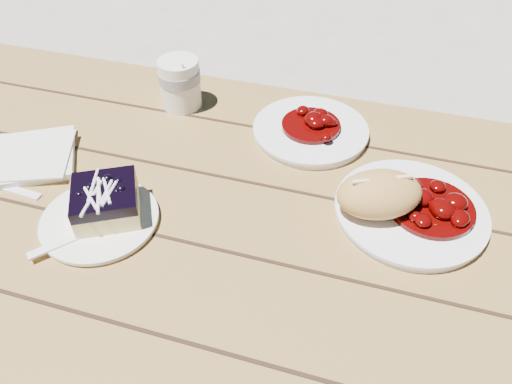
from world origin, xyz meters
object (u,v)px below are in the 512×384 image
(blueberry_cake, at_px, (106,201))
(main_plate, at_px, (410,212))
(dessert_plate, at_px, (100,220))
(coffee_cup, at_px, (180,84))
(picnic_table, at_px, (239,275))
(second_plate, at_px, (310,131))
(bread_roll, at_px, (379,194))

(blueberry_cake, bearing_deg, main_plate, -11.34)
(dessert_plate, bearing_deg, coffee_cup, 90.82)
(picnic_table, relative_size, second_plate, 9.19)
(main_plate, distance_m, coffee_cup, 0.52)
(coffee_cup, xyz_separation_m, second_plate, (0.28, -0.02, -0.04))
(coffee_cup, bearing_deg, blueberry_cake, -87.45)
(picnic_table, xyz_separation_m, main_plate, (0.27, 0.08, 0.17))
(blueberry_cake, bearing_deg, bread_roll, -11.73)
(main_plate, bearing_deg, dessert_plate, -161.59)
(dessert_plate, relative_size, coffee_cup, 1.77)
(picnic_table, height_order, bread_roll, bread_roll)
(main_plate, height_order, blueberry_cake, blueberry_cake)
(coffee_cup, bearing_deg, bread_roll, -26.73)
(main_plate, relative_size, bread_roll, 1.76)
(bread_roll, height_order, blueberry_cake, bread_roll)
(main_plate, xyz_separation_m, dessert_plate, (-0.48, -0.16, -0.00))
(dessert_plate, relative_size, second_plate, 0.84)
(dessert_plate, bearing_deg, blueberry_cake, 56.31)
(picnic_table, bearing_deg, bread_roll, 15.06)
(picnic_table, relative_size, main_plate, 8.35)
(bread_roll, height_order, second_plate, bread_roll)
(picnic_table, distance_m, main_plate, 0.33)
(second_plate, bearing_deg, bread_roll, -52.30)
(main_plate, height_order, second_plate, same)
(bread_roll, bearing_deg, blueberry_cake, -163.29)
(picnic_table, relative_size, blueberry_cake, 14.92)
(blueberry_cake, bearing_deg, dessert_plate, -152.13)
(picnic_table, bearing_deg, blueberry_cake, -161.49)
(picnic_table, distance_m, coffee_cup, 0.40)
(blueberry_cake, bearing_deg, coffee_cup, 64.11)
(picnic_table, height_order, coffee_cup, coffee_cup)
(dessert_plate, bearing_deg, second_plate, 50.09)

